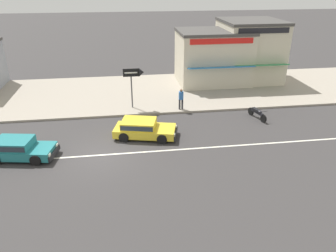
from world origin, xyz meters
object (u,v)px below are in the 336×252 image
object	(u,v)px
hatchback_teal_0	(19,148)
arrow_signboard	(138,75)
hatchback_yellow_1	(143,128)
shopfront_corner_warung	(249,50)
shopfront_mid_block	(213,57)
motorcycle_1	(257,113)
pedestrian_near_clock	(181,98)

from	to	relation	value
hatchback_teal_0	arrow_signboard	bearing A→B (deg)	42.08
hatchback_teal_0	hatchback_yellow_1	world-z (taller)	same
hatchback_teal_0	hatchback_yellow_1	distance (m)	7.09
hatchback_teal_0	shopfront_corner_warung	world-z (taller)	shopfront_corner_warung
hatchback_teal_0	shopfront_mid_block	size ratio (longest dim) A/B	0.60
motorcycle_1	arrow_signboard	bearing A→B (deg)	159.29
hatchback_yellow_1	arrow_signboard	world-z (taller)	arrow_signboard
pedestrian_near_clock	shopfront_mid_block	bearing A→B (deg)	57.38
hatchback_teal_0	arrow_signboard	size ratio (longest dim) A/B	1.29
shopfront_corner_warung	shopfront_mid_block	xyz separation A→B (m)	(-3.60, -0.58, -0.36)
hatchback_yellow_1	pedestrian_near_clock	distance (m)	4.97
hatchback_teal_0	hatchback_yellow_1	xyz separation A→B (m)	(6.91, 1.60, 0.00)
arrow_signboard	pedestrian_near_clock	bearing A→B (deg)	-15.93
motorcycle_1	pedestrian_near_clock	world-z (taller)	pedestrian_near_clock
hatchback_yellow_1	shopfront_corner_warung	bearing A→B (deg)	45.07
hatchback_teal_0	shopfront_corner_warung	distance (m)	21.70
hatchback_yellow_1	arrow_signboard	xyz separation A→B (m)	(0.09, 4.72, 2.07)
arrow_signboard	shopfront_mid_block	distance (m)	8.96
hatchback_teal_0	pedestrian_near_clock	bearing A→B (deg)	28.60
shopfront_mid_block	motorcycle_1	bearing A→B (deg)	-83.53
hatchback_yellow_1	motorcycle_1	bearing A→B (deg)	11.65
hatchback_teal_0	shopfront_mid_block	xyz separation A→B (m)	(14.08, 11.81, 1.91)
pedestrian_near_clock	shopfront_corner_warung	size ratio (longest dim) A/B	0.25
motorcycle_1	arrow_signboard	distance (m)	8.89
hatchback_teal_0	motorcycle_1	world-z (taller)	hatchback_teal_0
motorcycle_1	hatchback_teal_0	bearing A→B (deg)	-167.71
arrow_signboard	shopfront_mid_block	size ratio (longest dim) A/B	0.47
arrow_signboard	shopfront_mid_block	world-z (taller)	shopfront_mid_block
pedestrian_near_clock	shopfront_corner_warung	xyz separation A→B (m)	(7.67, 6.93, 1.80)
hatchback_teal_0	shopfront_mid_block	distance (m)	18.47
shopfront_corner_warung	shopfront_mid_block	size ratio (longest dim) A/B	0.98
pedestrian_near_clock	shopfront_mid_block	distance (m)	7.68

